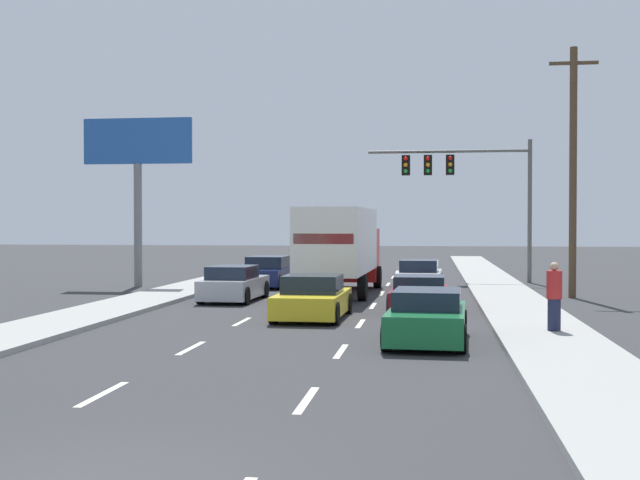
% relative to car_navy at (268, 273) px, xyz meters
% --- Properties ---
extents(ground_plane, '(140.00, 140.00, 0.00)m').
position_rel_car_navy_xyz_m(ground_plane, '(3.54, -2.79, -0.62)').
color(ground_plane, '#333335').
extents(sidewalk_right, '(2.48, 80.00, 0.14)m').
position_rel_car_navy_xyz_m(sidewalk_right, '(10.03, -7.79, -0.55)').
color(sidewalk_right, '#9E9E99').
rests_on(sidewalk_right, ground_plane).
extents(sidewalk_left, '(2.48, 80.00, 0.14)m').
position_rel_car_navy_xyz_m(sidewalk_left, '(-2.95, -7.79, -0.55)').
color(sidewalk_left, '#9E9E99').
rests_on(sidewalk_left, ground_plane).
extents(lane_markings, '(3.54, 62.00, 0.01)m').
position_rel_car_navy_xyz_m(lane_markings, '(3.54, -2.97, -0.61)').
color(lane_markings, silver).
rests_on(lane_markings, ground_plane).
extents(car_navy, '(2.05, 4.56, 1.36)m').
position_rel_car_navy_xyz_m(car_navy, '(0.00, 0.00, 0.00)').
color(car_navy, '#141E4C').
rests_on(car_navy, ground_plane).
extents(car_silver, '(1.90, 4.08, 1.29)m').
position_rel_car_navy_xyz_m(car_silver, '(0.09, -6.84, -0.02)').
color(car_silver, '#B7BABF').
rests_on(car_silver, ground_plane).
extents(box_truck, '(2.70, 9.10, 3.39)m').
position_rel_car_navy_xyz_m(box_truck, '(3.69, -3.86, 1.38)').
color(box_truck, white).
rests_on(box_truck, ground_plane).
extents(car_yellow, '(2.02, 4.06, 1.29)m').
position_rel_car_navy_xyz_m(car_yellow, '(3.73, -11.90, -0.04)').
color(car_yellow, yellow).
rests_on(car_yellow, ground_plane).
extents(car_white, '(1.99, 4.29, 1.30)m').
position_rel_car_navy_xyz_m(car_white, '(6.72, -1.17, -0.02)').
color(car_white, white).
rests_on(car_white, ground_plane).
extents(car_maroon, '(1.95, 4.06, 1.13)m').
position_rel_car_navy_xyz_m(car_maroon, '(6.83, -9.20, -0.09)').
color(car_maroon, maroon).
rests_on(car_maroon, ground_plane).
extents(car_green, '(2.00, 4.15, 1.25)m').
position_rel_car_navy_xyz_m(car_green, '(7.11, -16.40, -0.03)').
color(car_green, '#196B38').
rests_on(car_green, ground_plane).
extents(traffic_signal_mast, '(7.78, 0.69, 6.81)m').
position_rel_car_navy_xyz_m(traffic_signal_mast, '(8.32, 3.94, 4.57)').
color(traffic_signal_mast, '#595B56').
rests_on(traffic_signal_mast, ground_plane).
extents(utility_pole_mid, '(1.80, 0.28, 9.45)m').
position_rel_car_navy_xyz_m(utility_pole_mid, '(12.50, -3.94, 4.25)').
color(utility_pole_mid, brown).
rests_on(utility_pole_mid, ground_plane).
extents(roadside_billboard, '(4.94, 0.36, 7.49)m').
position_rel_car_navy_xyz_m(roadside_billboard, '(-5.72, -0.92, 4.88)').
color(roadside_billboard, slate).
rests_on(roadside_billboard, ground_plane).
extents(pedestrian_near_corner, '(0.38, 0.38, 1.71)m').
position_rel_car_navy_xyz_m(pedestrian_near_corner, '(10.24, -14.86, 0.38)').
color(pedestrian_near_corner, '#1E233F').
rests_on(pedestrian_near_corner, sidewalk_right).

